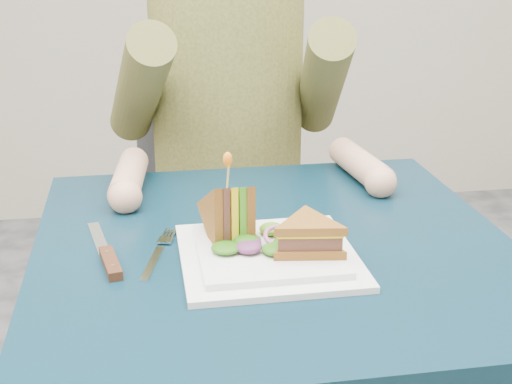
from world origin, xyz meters
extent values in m
cube|color=black|center=(0.00, 0.00, 0.71)|extent=(0.75, 0.75, 0.03)
cylinder|color=#595B5E|center=(-0.32, 0.32, 0.35)|extent=(0.04, 0.04, 0.70)
cylinder|color=#595B5E|center=(0.32, 0.32, 0.35)|extent=(0.04, 0.04, 0.70)
cube|color=#47474C|center=(0.00, 0.58, 0.45)|extent=(0.42, 0.40, 0.04)
cube|color=#47474C|center=(0.00, 0.76, 0.70)|extent=(0.42, 0.03, 0.46)
cylinder|color=#47474C|center=(-0.18, 0.41, 0.21)|extent=(0.02, 0.02, 0.43)
cylinder|color=#47474C|center=(0.18, 0.41, 0.21)|extent=(0.02, 0.02, 0.43)
cylinder|color=#47474C|center=(-0.18, 0.75, 0.21)|extent=(0.02, 0.02, 0.43)
cylinder|color=#47474C|center=(0.18, 0.75, 0.21)|extent=(0.02, 0.02, 0.43)
cylinder|color=brown|center=(0.00, 0.56, 0.87)|extent=(0.34, 0.34, 0.52)
cylinder|color=brown|center=(-0.20, 0.47, 0.89)|extent=(0.15, 0.39, 0.31)
cylinder|color=tan|center=(-0.23, 0.27, 0.76)|extent=(0.08, 0.20, 0.06)
sphere|color=tan|center=(-0.23, 0.17, 0.76)|extent=(0.06, 0.06, 0.06)
cylinder|color=brown|center=(0.20, 0.47, 0.89)|extent=(0.15, 0.39, 0.31)
cylinder|color=tan|center=(0.23, 0.27, 0.76)|extent=(0.08, 0.20, 0.06)
sphere|color=tan|center=(0.23, 0.17, 0.76)|extent=(0.06, 0.06, 0.06)
cube|color=white|center=(-0.02, -0.06, 0.73)|extent=(0.26, 0.26, 0.01)
cube|color=white|center=(-0.02, -0.06, 0.74)|extent=(0.21, 0.21, 0.01)
cube|color=silver|center=(-0.19, -0.05, 0.73)|extent=(0.04, 0.12, 0.00)
cube|color=silver|center=(-0.17, 0.02, 0.73)|extent=(0.03, 0.03, 0.00)
cube|color=silver|center=(-0.17, 0.05, 0.73)|extent=(0.01, 0.03, 0.00)
cube|color=silver|center=(-0.17, 0.05, 0.73)|extent=(0.01, 0.03, 0.00)
cube|color=silver|center=(-0.16, 0.05, 0.73)|extent=(0.01, 0.03, 0.00)
cube|color=silver|center=(-0.16, 0.05, 0.73)|extent=(0.01, 0.03, 0.00)
cube|color=silver|center=(-0.27, 0.05, 0.73)|extent=(0.04, 0.14, 0.00)
cube|color=black|center=(-0.25, -0.05, 0.74)|extent=(0.04, 0.10, 0.01)
cylinder|color=silver|center=(-0.26, -0.03, 0.74)|extent=(0.01, 0.01, 0.00)
cylinder|color=silver|center=(-0.25, -0.07, 0.74)|extent=(0.01, 0.01, 0.00)
cylinder|color=tan|center=(-0.07, -0.02, 0.85)|extent=(0.01, 0.01, 0.06)
ellipsoid|color=orange|center=(-0.07, -0.02, 0.88)|extent=(0.01, 0.01, 0.02)
torus|color=#9E4C7A|center=(-0.01, -0.06, 0.77)|extent=(0.04, 0.04, 0.02)
camera|label=1|loc=(-0.20, -1.01, 1.20)|focal=50.00mm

